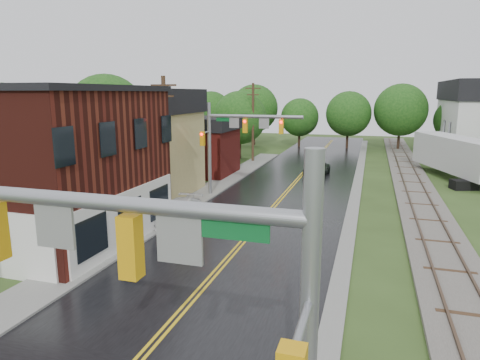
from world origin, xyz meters
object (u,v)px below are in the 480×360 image
at_px(tree_left_a, 7,131).
at_px(traffic_signal_near, 174,284).
at_px(tree_left_c, 182,124).
at_px(suv_dark, 317,169).
at_px(semi_trailer, 456,155).
at_px(pickup_white, 179,212).
at_px(tree_left_e, 241,119).
at_px(tree_left_b, 108,116).
at_px(traffic_signal_far, 236,133).
at_px(utility_pole_b, 165,142).
at_px(utility_pole_c, 253,121).
at_px(brick_building, 15,162).

bearing_deg(tree_left_a, traffic_signal_near, -40.47).
bearing_deg(tree_left_c, suv_dark, -8.53).
height_order(traffic_signal_near, semi_trailer, traffic_signal_near).
bearing_deg(pickup_white, traffic_signal_near, -69.03).
bearing_deg(tree_left_e, tree_left_b, -122.74).
bearing_deg(traffic_signal_far, suv_dark, 65.28).
bearing_deg(utility_pole_b, semi_trailer, 40.33).
distance_m(utility_pole_b, tree_left_a, 13.05).
height_order(traffic_signal_far, suv_dark, traffic_signal_far).
height_order(utility_pole_b, tree_left_b, tree_left_b).
bearing_deg(traffic_signal_near, suv_dark, 93.31).
relative_size(traffic_signal_near, utility_pole_c, 0.82).
height_order(utility_pole_b, tree_left_c, utility_pole_b).
distance_m(traffic_signal_near, semi_trailer, 39.13).
xyz_separation_m(tree_left_c, pickup_white, (9.05, -20.29, -3.83)).
relative_size(traffic_signal_far, tree_left_b, 0.76).
bearing_deg(suv_dark, tree_left_e, 144.33).
distance_m(utility_pole_b, suv_dark, 18.11).
distance_m(tree_left_b, tree_left_c, 9.03).
bearing_deg(utility_pole_b, tree_left_c, 111.49).
bearing_deg(pickup_white, tree_left_b, 132.50).
bearing_deg(suv_dark, brick_building, -118.32).
relative_size(utility_pole_b, tree_left_b, 0.93).
height_order(tree_left_a, tree_left_c, tree_left_a).
relative_size(traffic_signal_near, tree_left_e, 0.90).
xyz_separation_m(traffic_signal_far, tree_left_a, (-16.38, -5.10, 0.14)).
distance_m(brick_building, suv_dark, 26.77).
bearing_deg(utility_pole_c, suv_dark, -37.88).
relative_size(traffic_signal_near, pickup_white, 1.56).
height_order(tree_left_b, tree_left_c, tree_left_b).
bearing_deg(brick_building, traffic_signal_far, 53.08).
bearing_deg(tree_left_e, tree_left_a, -114.62).
bearing_deg(tree_left_c, pickup_white, -65.97).
xyz_separation_m(tree_left_a, tree_left_b, (2.00, 10.00, 0.60)).
relative_size(utility_pole_b, tree_left_a, 1.04).
relative_size(traffic_signal_far, utility_pole_b, 0.82).
bearing_deg(semi_trailer, utility_pole_c, 168.06).
bearing_deg(utility_pole_c, tree_left_a, -120.55).
bearing_deg(traffic_signal_near, brick_building, 140.83).
bearing_deg(utility_pole_c, traffic_signal_near, -76.26).
bearing_deg(tree_left_e, utility_pole_c, -42.84).
relative_size(traffic_signal_far, tree_left_e, 0.90).
bearing_deg(traffic_signal_near, semi_trailer, 74.44).
distance_m(brick_building, utility_pole_b, 9.03).
xyz_separation_m(utility_pole_c, tree_left_b, (-11.05, -12.10, 1.00)).
bearing_deg(pickup_white, utility_pole_b, 125.65).
height_order(traffic_signal_far, tree_left_e, tree_left_e).
height_order(traffic_signal_far, utility_pole_b, utility_pole_b).
distance_m(traffic_signal_far, utility_pole_b, 6.01).
bearing_deg(traffic_signal_near, tree_left_b, 125.49).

